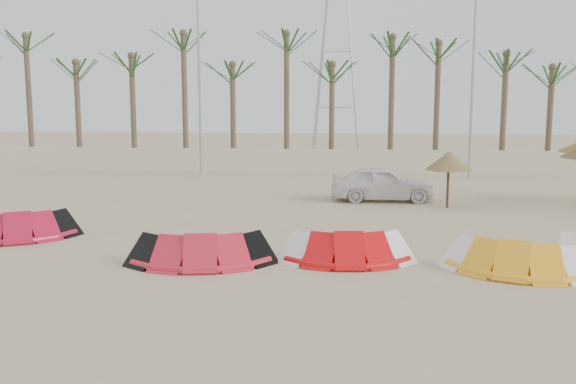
# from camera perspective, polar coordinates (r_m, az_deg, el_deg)

# --- Properties ---
(ground) EXTENTS (120.00, 120.00, 0.00)m
(ground) POSITION_cam_1_polar(r_m,az_deg,el_deg) (14.20, -2.32, -8.80)
(ground) COLOR tan
(ground) RESTS_ON ground
(boundary_wall) EXTENTS (60.00, 0.30, 1.30)m
(boundary_wall) POSITION_cam_1_polar(r_m,az_deg,el_deg) (35.65, 2.44, 2.77)
(boundary_wall) COLOR beige
(boundary_wall) RESTS_ON ground
(palm_line) EXTENTS (52.00, 4.00, 7.70)m
(palm_line) POSITION_cam_1_polar(r_m,az_deg,el_deg) (37.01, 3.67, 11.95)
(palm_line) COLOR brown
(palm_line) RESTS_ON ground
(lamp_b) EXTENTS (1.25, 0.14, 11.00)m
(lamp_b) POSITION_cam_1_polar(r_m,az_deg,el_deg) (34.36, -7.86, 11.02)
(lamp_b) COLOR #A5A8AD
(lamp_b) RESTS_ON ground
(lamp_c) EXTENTS (1.25, 0.14, 11.00)m
(lamp_c) POSITION_cam_1_polar(r_m,az_deg,el_deg) (34.03, 16.20, 10.80)
(lamp_c) COLOR #A5A8AD
(lamp_c) RESTS_ON ground
(pylon) EXTENTS (3.00, 3.00, 14.00)m
(pylon) POSITION_cam_1_polar(r_m,az_deg,el_deg) (41.65, 4.24, 2.68)
(pylon) COLOR #A5A8AD
(pylon) RESTS_ON ground
(kite_red_left) EXTENTS (3.88, 2.79, 0.90)m
(kite_red_left) POSITION_cam_1_polar(r_m,az_deg,el_deg) (20.96, -22.49, -2.59)
(kite_red_left) COLOR #AF112D
(kite_red_left) RESTS_ON ground
(kite_red_mid) EXTENTS (3.81, 2.08, 0.90)m
(kite_red_mid) POSITION_cam_1_polar(r_m,az_deg,el_deg) (16.66, -7.47, -4.75)
(kite_red_mid) COLOR red
(kite_red_mid) RESTS_ON ground
(kite_red_right) EXTENTS (3.45, 1.79, 0.90)m
(kite_red_right) POSITION_cam_1_polar(r_m,az_deg,el_deg) (16.77, 5.30, -4.63)
(kite_red_right) COLOR red
(kite_red_right) RESTS_ON ground
(kite_orange) EXTENTS (3.78, 2.55, 0.90)m
(kite_orange) POSITION_cam_1_polar(r_m,az_deg,el_deg) (16.62, 19.30, -5.20)
(kite_orange) COLOR #FFA81A
(kite_orange) RESTS_ON ground
(parasol_left) EXTENTS (1.77, 1.77, 2.15)m
(parasol_left) POSITION_cam_1_polar(r_m,az_deg,el_deg) (25.04, 14.10, 2.71)
(parasol_left) COLOR #4C331E
(parasol_left) RESTS_ON ground
(car) EXTENTS (4.24, 1.85, 1.42)m
(car) POSITION_cam_1_polar(r_m,az_deg,el_deg) (26.33, 8.40, 0.76)
(car) COLOR white
(car) RESTS_ON ground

